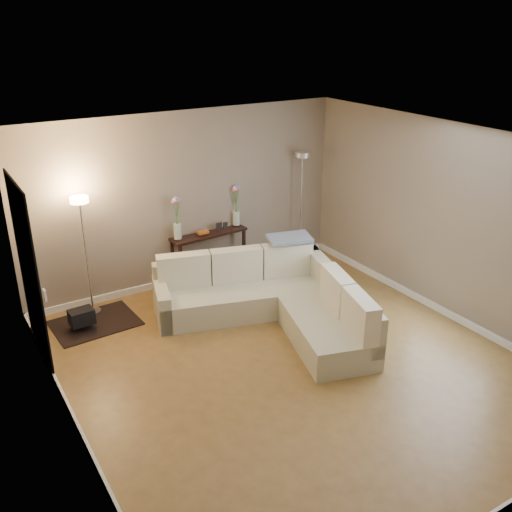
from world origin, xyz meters
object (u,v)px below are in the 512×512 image
sectional_sofa (273,299)px  console_table (205,254)px  floor_lamp_unlit (302,185)px  floor_lamp_lit (83,233)px

sectional_sofa → console_table: size_ratio=2.32×
sectional_sofa → floor_lamp_unlit: bearing=44.9°
console_table → floor_lamp_unlit: floor_lamp_unlit is taller
console_table → floor_lamp_unlit: bearing=-3.9°
console_table → floor_lamp_lit: floor_lamp_lit is taller
sectional_sofa → floor_lamp_unlit: 2.37m
console_table → floor_lamp_lit: 1.99m
sectional_sofa → floor_lamp_lit: 2.64m
floor_lamp_lit → floor_lamp_unlit: 3.55m
floor_lamp_lit → sectional_sofa: bearing=-36.1°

